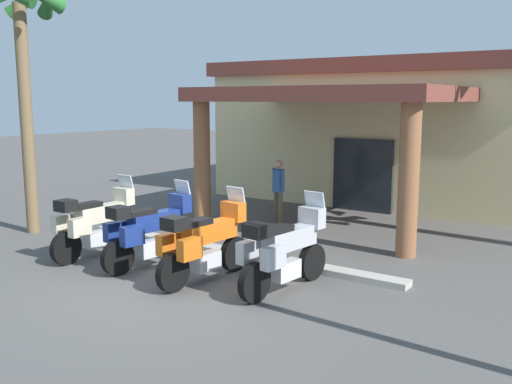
{
  "coord_description": "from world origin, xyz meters",
  "views": [
    {
      "loc": [
        6.62,
        -6.98,
        3.21
      ],
      "look_at": [
        -0.32,
        3.12,
        1.2
      ],
      "focal_mm": 39.7,
      "sensor_mm": 36.0,
      "label": 1
    }
  ],
  "objects": [
    {
      "name": "ground_plane",
      "position": [
        0.0,
        0.0,
        0.0
      ],
      "size": [
        80.0,
        80.0,
        0.0
      ],
      "primitive_type": "plane",
      "color": "#514F4C"
    },
    {
      "name": "pedestrian",
      "position": [
        -1.17,
        5.39,
        0.96
      ],
      "size": [
        0.48,
        0.32,
        1.66
      ],
      "rotation": [
        0.0,
        0.0,
        1.11
      ],
      "color": "brown",
      "rests_on": "ground_plane"
    },
    {
      "name": "curb_strip",
      "position": [
        -0.37,
        2.16,
        0.06
      ],
      "size": [
        7.78,
        0.36,
        0.12
      ],
      "primitive_type": "cube",
      "color": "#ADA89E",
      "rests_on": "ground_plane"
    },
    {
      "name": "motorcycle_orange",
      "position": [
        0.35,
        0.52,
        0.7
      ],
      "size": [
        0.74,
        2.21,
        1.61
      ],
      "rotation": [
        0.0,
        0.0,
        1.48
      ],
      "color": "black",
      "rests_on": "ground_plane"
    },
    {
      "name": "motorcycle_blue",
      "position": [
        -1.09,
        0.62,
        0.7
      ],
      "size": [
        0.78,
        2.21,
        1.61
      ],
      "rotation": [
        0.0,
        0.0,
        1.45
      ],
      "color": "black",
      "rests_on": "ground_plane"
    },
    {
      "name": "palm_tree_roadside",
      "position": [
        -5.53,
        1.06,
        4.7
      ],
      "size": [
        2.18,
        2.23,
        6.2
      ],
      "color": "brown",
      "rests_on": "ground_plane"
    },
    {
      "name": "motorcycle_cream",
      "position": [
        -2.54,
        0.52,
        0.7
      ],
      "size": [
        0.7,
        2.21,
        1.61
      ],
      "rotation": [
        0.0,
        0.0,
        1.57
      ],
      "color": "black",
      "rests_on": "ground_plane"
    },
    {
      "name": "motel_building",
      "position": [
        -0.06,
        11.4,
        2.25
      ],
      "size": [
        11.27,
        11.72,
        4.4
      ],
      "rotation": [
        0.0,
        0.0,
        0.02
      ],
      "color": "beige",
      "rests_on": "ground_plane"
    },
    {
      "name": "motorcycle_silver",
      "position": [
        1.8,
        0.87,
        0.7
      ],
      "size": [
        0.77,
        2.21,
        1.61
      ],
      "rotation": [
        0.0,
        0.0,
        1.45
      ],
      "color": "black",
      "rests_on": "ground_plane"
    }
  ]
}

